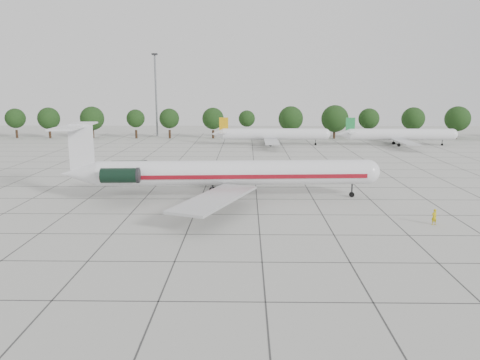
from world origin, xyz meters
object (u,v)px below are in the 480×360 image
(bg_airliner_c, at_px, (273,134))
(bg_airliner_d, at_px, (400,135))
(main_airliner, at_px, (217,173))
(ground_crew, at_px, (434,217))
(floodlight_mast, at_px, (156,90))

(bg_airliner_c, relative_size, bg_airliner_d, 1.00)
(bg_airliner_c, xyz_separation_m, bg_airliner_d, (33.70, -0.24, 0.00))
(bg_airliner_c, bearing_deg, main_airliner, -100.57)
(ground_crew, height_order, bg_airliner_c, bg_airliner_c)
(ground_crew, bearing_deg, bg_airliner_d, -120.15)
(bg_airliner_c, bearing_deg, bg_airliner_d, -0.41)
(ground_crew, distance_m, bg_airliner_c, 74.35)
(main_airliner, relative_size, ground_crew, 24.08)
(bg_airliner_d, xyz_separation_m, floodlight_mast, (-69.28, 23.35, 11.37))
(ground_crew, xyz_separation_m, floodlight_mast, (-50.20, 95.99, 13.35))
(ground_crew, relative_size, floodlight_mast, 0.07)
(bg_airliner_c, bearing_deg, ground_crew, -78.65)
(main_airliner, height_order, bg_airliner_c, main_airliner)
(main_airliner, bearing_deg, floodlight_mast, 103.14)
(ground_crew, distance_m, bg_airliner_d, 75.12)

